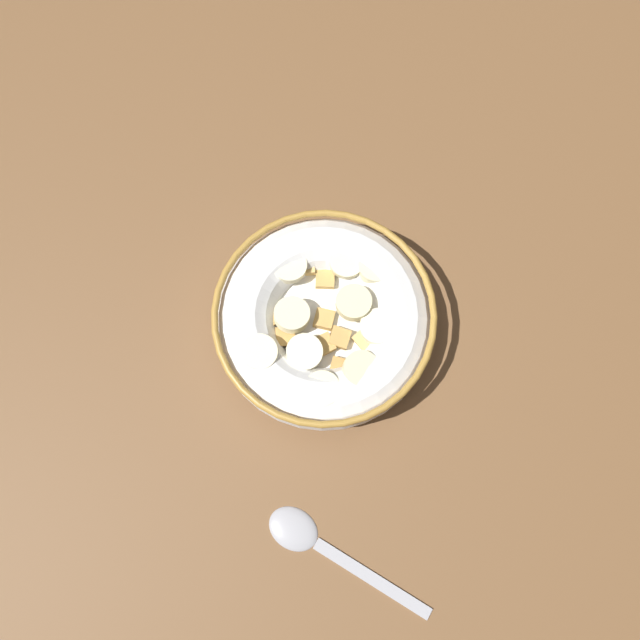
{
  "coord_description": "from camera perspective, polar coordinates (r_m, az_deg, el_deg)",
  "views": [
    {
      "loc": [
        0.36,
        -14.11,
        55.15
      ],
      "look_at": [
        0.0,
        0.0,
        3.0
      ],
      "focal_mm": 35.01,
      "sensor_mm": 36.0,
      "label": 1
    }
  ],
  "objects": [
    {
      "name": "spoon",
      "position": [
        0.55,
        -1.08,
        -19.55
      ],
      "size": [
        14.29,
        9.31,
        0.8
      ],
      "color": "#A5A5AD",
      "rests_on": "ground_plane"
    },
    {
      "name": "ground_plane",
      "position": [
        0.58,
        0.0,
        -1.03
      ],
      "size": [
        106.07,
        106.07,
        2.0
      ],
      "primitive_type": "cube",
      "color": "brown"
    },
    {
      "name": "cereal_bowl",
      "position": [
        0.54,
        0.01,
        -0.05
      ],
      "size": [
        18.97,
        18.97,
        5.39
      ],
      "color": "white",
      "rests_on": "ground_plane"
    }
  ]
}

